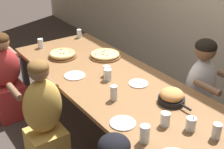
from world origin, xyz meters
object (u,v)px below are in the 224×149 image
object	(u,v)px
skillet_bowl	(172,97)
drinking_glass_b	(165,119)
drinking_glass_c	(216,132)
diner_far_midright	(199,98)
empty_plate_b	(75,76)
diner_near_center	(45,123)
cocktail_glass_blue	(191,124)
empty_plate_d	(123,123)
drinking_glass_d	(41,43)
drinking_glass_h	(114,94)
drinking_glass_f	(145,135)
drinking_glass_a	(79,34)
drinking_glass_e	(108,75)
empty_plate_a	(138,84)
pizza_board_second	(105,55)
drinking_glass_g	(107,71)
diner_near_left	(7,80)
pizza_board_main	(62,54)

from	to	relation	value
skillet_bowl	drinking_glass_b	world-z (taller)	skillet_bowl
drinking_glass_c	diner_far_midright	world-z (taller)	diner_far_midright
empty_plate_b	diner_near_center	world-z (taller)	diner_near_center
cocktail_glass_blue	empty_plate_d	bearing A→B (deg)	-133.48
drinking_glass_b	drinking_glass_d	xyz separation A→B (m)	(-2.05, -0.13, 0.00)
drinking_glass_c	drinking_glass_h	xyz separation A→B (m)	(-0.86, -0.30, 0.01)
cocktail_glass_blue	drinking_glass_f	distance (m)	0.39
drinking_glass_d	cocktail_glass_blue	bearing A→B (deg)	6.46
drinking_glass_a	drinking_glass_e	size ratio (longest dim) A/B	0.97
skillet_bowl	drinking_glass_d	bearing A→B (deg)	-167.47
drinking_glass_f	empty_plate_a	bearing A→B (deg)	143.51
pizza_board_second	cocktail_glass_blue	size ratio (longest dim) A/B	2.77
drinking_glass_g	drinking_glass_d	bearing A→B (deg)	-167.46
drinking_glass_c	drinking_glass_f	xyz separation A→B (m)	(-0.26, -0.45, 0.01)
drinking_glass_a	drinking_glass_d	bearing A→B (deg)	-84.61
empty_plate_b	diner_near_left	bearing A→B (deg)	-152.00
cocktail_glass_blue	diner_near_left	size ratio (longest dim) A/B	0.12
pizza_board_second	empty_plate_a	bearing A→B (deg)	-8.00
pizza_board_main	empty_plate_a	distance (m)	1.05
pizza_board_main	drinking_glass_b	bearing A→B (deg)	1.56
drinking_glass_c	drinking_glass_d	xyz separation A→B (m)	(-2.37, -0.32, 0.01)
drinking_glass_h	diner_far_midright	bearing A→B (deg)	79.22
empty_plate_b	drinking_glass_f	bearing A→B (deg)	-4.40
empty_plate_d	drinking_glass_a	size ratio (longest dim) A/B	1.83
empty_plate_b	diner_far_midright	size ratio (longest dim) A/B	0.18
cocktail_glass_blue	drinking_glass_a	xyz separation A→B (m)	(-2.25, 0.32, 0.00)
cocktail_glass_blue	diner_near_center	bearing A→B (deg)	-145.11
drinking_glass_g	pizza_board_second	bearing A→B (deg)	148.80
drinking_glass_a	diner_near_left	distance (m)	1.11
skillet_bowl	empty_plate_d	bearing A→B (deg)	-88.77
drinking_glass_a	pizza_board_main	bearing A→B (deg)	-46.29
drinking_glass_f	skillet_bowl	bearing A→B (deg)	117.02
empty_plate_b	empty_plate_d	distance (m)	0.93
drinking_glass_c	diner_near_center	bearing A→B (deg)	-146.58
pizza_board_main	drinking_glass_h	size ratio (longest dim) A/B	2.37
drinking_glass_e	drinking_glass_f	world-z (taller)	drinking_glass_f
empty_plate_b	drinking_glass_c	bearing A→B (deg)	13.80
empty_plate_d	diner_near_left	xyz separation A→B (m)	(-1.78, -0.37, -0.29)
empty_plate_d	diner_near_left	bearing A→B (deg)	-168.41
pizza_board_main	drinking_glass_f	world-z (taller)	drinking_glass_f
empty_plate_b	drinking_glass_d	world-z (taller)	drinking_glass_d
drinking_glass_f	diner_near_left	size ratio (longest dim) A/B	0.12
drinking_glass_b	drinking_glass_c	bearing A→B (deg)	30.77
empty_plate_b	drinking_glass_e	xyz separation A→B (m)	(0.26, 0.23, 0.04)
empty_plate_b	empty_plate_d	size ratio (longest dim) A/B	1.03
skillet_bowl	empty_plate_a	world-z (taller)	skillet_bowl
skillet_bowl	diner_near_left	world-z (taller)	diner_near_left
skillet_bowl	drinking_glass_h	xyz separation A→B (m)	(-0.32, -0.38, 0.01)
empty_plate_a	drinking_glass_g	distance (m)	0.36
diner_near_left	diner_far_midright	bearing A→B (deg)	-48.28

